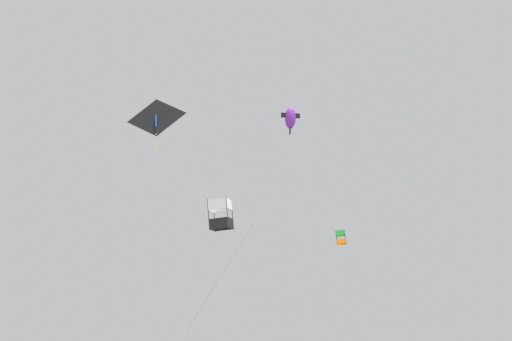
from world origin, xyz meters
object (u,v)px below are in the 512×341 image
at_px(kite_box_upper_right, 221,215).
at_px(kite_delta_far_centre, 157,118).
at_px(kite_fish_near_right, 290,118).
at_px(kite_box_low_drifter, 341,237).

xyz_separation_m(kite_box_upper_right, kite_delta_far_centre, (5.29, -2.99, 10.24)).
relative_size(kite_fish_near_right, kite_delta_far_centre, 0.54).
bearing_deg(kite_delta_far_centre, kite_box_upper_right, -11.63).
relative_size(kite_box_upper_right, kite_box_low_drifter, 6.88).
height_order(kite_fish_near_right, kite_delta_far_centre, kite_fish_near_right).
relative_size(kite_delta_far_centre, kite_box_low_drifter, 3.19).
xyz_separation_m(kite_fish_near_right, kite_box_upper_right, (5.36, 3.48, -11.56)).
xyz_separation_m(kite_fish_near_right, kite_delta_far_centre, (10.65, 0.49, -1.32)).
bearing_deg(kite_delta_far_centre, kite_box_low_drifter, 41.42).
distance_m(kite_box_upper_right, kite_delta_far_centre, 11.91).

